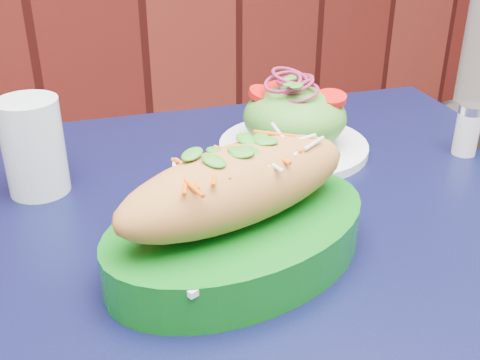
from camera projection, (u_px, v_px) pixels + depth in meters
cafe_table at (277, 300)px, 0.68m from camera, size 0.95×0.95×0.75m
banh_mi_basket at (238, 216)px, 0.58m from camera, size 0.31×0.22×0.13m
salad_plate at (294, 122)px, 0.82m from camera, size 0.21×0.21×0.11m
water_glass at (34, 147)px, 0.71m from camera, size 0.07×0.07×0.12m
salt_shaker at (467, 130)px, 0.81m from camera, size 0.03×0.03×0.07m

